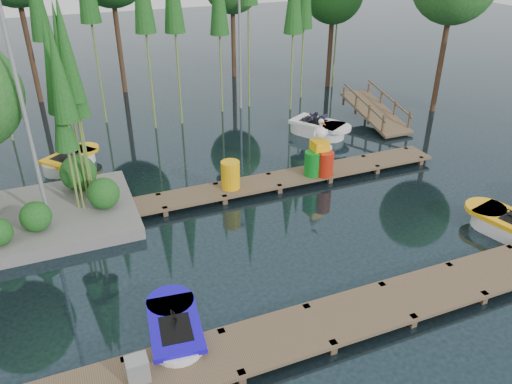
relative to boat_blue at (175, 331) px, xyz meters
name	(u,v)px	position (x,y,z in m)	size (l,w,h in m)	color
ground_plane	(247,234)	(3.09, 3.41, -0.24)	(90.00, 90.00, 0.00)	#1C2C34
near_dock	(319,325)	(3.09, -1.09, -0.01)	(18.00, 1.50, 0.50)	brown
far_dock	(247,186)	(4.09, 5.91, -0.01)	(15.00, 1.20, 0.50)	brown
lamp_island	(20,96)	(-2.41, 5.91, 4.02)	(0.30, 0.30, 7.25)	gray
lamp_rear	(240,21)	(7.09, 14.41, 4.02)	(0.30, 0.30, 7.25)	gray
ramp	(375,112)	(12.09, 9.92, 0.35)	(1.50, 3.94, 1.49)	brown
boat_blue	(175,331)	(0.00, 0.00, 0.00)	(1.40, 2.59, 0.83)	white
boat_yellow_near	(509,226)	(10.43, 0.39, 0.02)	(1.85, 2.94, 0.92)	white
boat_yellow_far	(70,161)	(-1.47, 10.43, 0.02)	(2.64, 2.43, 1.24)	white
boat_white_far	(318,128)	(8.98, 9.71, 0.06)	(2.59, 3.13, 1.36)	white
utility_cabinet	(138,369)	(-1.01, -1.09, 0.33)	(0.44, 0.37, 0.54)	gray
yellow_barrel	(230,175)	(3.48, 5.91, 0.55)	(0.65, 0.65, 0.97)	#FFB10D
drum_cluster	(320,158)	(6.86, 5.76, 0.66)	(1.19, 1.09, 2.06)	#0D7A1C
seagull_post	(321,158)	(6.97, 5.91, 0.56)	(0.47, 0.25, 0.75)	gray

